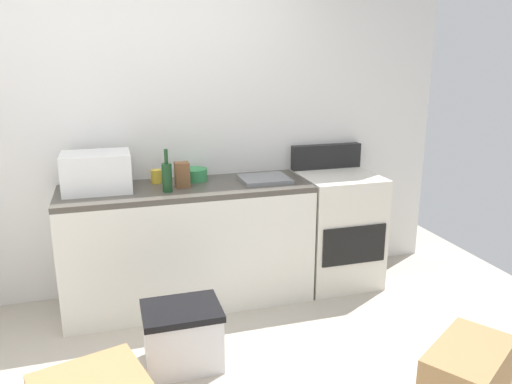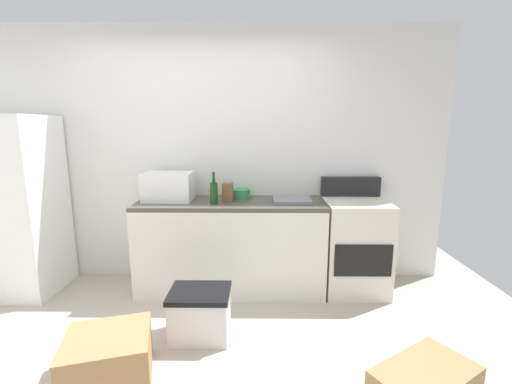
{
  "view_description": "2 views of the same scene",
  "coord_description": "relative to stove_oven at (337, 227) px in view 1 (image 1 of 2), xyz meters",
  "views": [
    {
      "loc": [
        -0.21,
        -2.27,
        1.81
      ],
      "look_at": [
        0.68,
        0.69,
        0.96
      ],
      "focal_mm": 34.8,
      "sensor_mm": 36.0,
      "label": 1
    },
    {
      "loc": [
        0.58,
        -2.03,
        1.62
      ],
      "look_at": [
        0.55,
        0.96,
        1.04
      ],
      "focal_mm": 24.03,
      "sensor_mm": 36.0,
      "label": 2
    }
  ],
  "objects": [
    {
      "name": "wall_back",
      "position": [
        -1.52,
        0.34,
        0.83
      ],
      "size": [
        5.0,
        0.1,
        2.6
      ],
      "primitive_type": "cube",
      "color": "silver",
      "rests_on": "ground_plane"
    },
    {
      "name": "knife_block",
      "position": [
        -1.25,
        -0.02,
        0.52
      ],
      "size": [
        0.1,
        0.1,
        0.18
      ],
      "primitive_type": "cube",
      "color": "brown",
      "rests_on": "kitchen_counter"
    },
    {
      "name": "wine_bottle",
      "position": [
        -1.36,
        -0.11,
        0.54
      ],
      "size": [
        0.07,
        0.07,
        0.3
      ],
      "color": "#193F1E",
      "rests_on": "kitchen_counter"
    },
    {
      "name": "microwave",
      "position": [
        -1.83,
        0.05,
        0.57
      ],
      "size": [
        0.46,
        0.34,
        0.27
      ],
      "primitive_type": "cube",
      "color": "white",
      "rests_on": "kitchen_counter"
    },
    {
      "name": "coffee_mug",
      "position": [
        -1.41,
        0.15,
        0.48
      ],
      "size": [
        0.08,
        0.08,
        0.1
      ],
      "primitive_type": "cylinder",
      "color": "gold",
      "rests_on": "kitchen_counter"
    },
    {
      "name": "kitchen_counter",
      "position": [
        -1.22,
        -0.01,
        -0.02
      ],
      "size": [
        1.8,
        0.6,
        0.9
      ],
      "color": "silver",
      "rests_on": "ground_plane"
    },
    {
      "name": "stove_oven",
      "position": [
        0.0,
        0.0,
        0.0
      ],
      "size": [
        0.6,
        0.61,
        1.1
      ],
      "color": "silver",
      "rests_on": "ground_plane"
    },
    {
      "name": "sink_basin",
      "position": [
        -0.63,
        -0.02,
        0.45
      ],
      "size": [
        0.36,
        0.32,
        0.03
      ],
      "primitive_type": "cube",
      "color": "slate",
      "rests_on": "kitchen_counter"
    },
    {
      "name": "mixing_bowl",
      "position": [
        -1.13,
        0.15,
        0.48
      ],
      "size": [
        0.19,
        0.19,
        0.09
      ],
      "primitive_type": "cylinder",
      "color": "#338C4C",
      "rests_on": "kitchen_counter"
    },
    {
      "name": "storage_bin",
      "position": [
        -1.4,
        -0.82,
        -0.27
      ],
      "size": [
        0.46,
        0.36,
        0.38
      ],
      "color": "silver",
      "rests_on": "ground_plane"
    }
  ]
}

